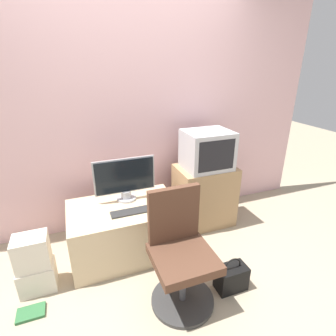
# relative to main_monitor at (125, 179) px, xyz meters

# --- Properties ---
(ground_plane) EXTENTS (12.00, 12.00, 0.00)m
(ground_plane) POSITION_rel_main_monitor_xyz_m (0.17, -0.87, -0.72)
(ground_plane) COLOR tan
(wall_back) EXTENTS (4.40, 0.05, 2.60)m
(wall_back) POSITION_rel_main_monitor_xyz_m (0.17, 0.46, 0.58)
(wall_back) COLOR beige
(wall_back) RESTS_ON ground_plane
(desk) EXTENTS (1.01, 0.64, 0.51)m
(desk) POSITION_rel_main_monitor_xyz_m (-0.05, -0.13, -0.47)
(desk) COLOR #CCB289
(desk) RESTS_ON ground_plane
(side_stand) EXTENTS (0.63, 0.45, 0.69)m
(side_stand) POSITION_rel_main_monitor_xyz_m (0.90, 0.07, -0.37)
(side_stand) COLOR #A37F56
(side_stand) RESTS_ON ground_plane
(main_monitor) EXTENTS (0.58, 0.18, 0.42)m
(main_monitor) POSITION_rel_main_monitor_xyz_m (0.00, 0.00, 0.00)
(main_monitor) COLOR #B2B2B7
(main_monitor) RESTS_ON desk
(keyboard) EXTENTS (0.35, 0.11, 0.01)m
(keyboard) POSITION_rel_main_monitor_xyz_m (-0.02, -0.25, -0.21)
(keyboard) COLOR #2D2D2D
(keyboard) RESTS_ON desk
(mouse) EXTENTS (0.07, 0.03, 0.03)m
(mouse) POSITION_rel_main_monitor_xyz_m (0.24, -0.25, -0.20)
(mouse) COLOR #4C4C51
(mouse) RESTS_ON desk
(crt_tv) EXTENTS (0.48, 0.40, 0.40)m
(crt_tv) POSITION_rel_main_monitor_xyz_m (0.89, 0.05, 0.17)
(crt_tv) COLOR #B7B7BC
(crt_tv) RESTS_ON side_stand
(office_chair) EXTENTS (0.49, 0.49, 0.90)m
(office_chair) POSITION_rel_main_monitor_xyz_m (0.23, -0.81, -0.32)
(office_chair) COLOR #333333
(office_chair) RESTS_ON ground_plane
(cardboard_box_lower) EXTENTS (0.28, 0.21, 0.23)m
(cardboard_box_lower) POSITION_rel_main_monitor_xyz_m (-0.83, -0.33, -0.60)
(cardboard_box_lower) COLOR beige
(cardboard_box_lower) RESTS_ON ground_plane
(cardboard_box_upper) EXTENTS (0.25, 0.20, 0.27)m
(cardboard_box_upper) POSITION_rel_main_monitor_xyz_m (-0.83, -0.33, -0.35)
(cardboard_box_upper) COLOR beige
(cardboard_box_upper) RESTS_ON cardboard_box_lower
(handbag) EXTENTS (0.25, 0.15, 0.30)m
(handbag) POSITION_rel_main_monitor_xyz_m (0.65, -0.89, -0.61)
(handbag) COLOR black
(handbag) RESTS_ON ground_plane
(book) EXTENTS (0.20, 0.13, 0.02)m
(book) POSITION_rel_main_monitor_xyz_m (-0.88, -0.58, -0.71)
(book) COLOR #2D6638
(book) RESTS_ON ground_plane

